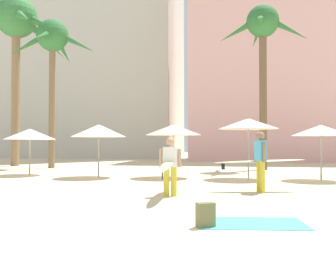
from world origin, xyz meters
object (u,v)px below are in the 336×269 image
palm_tree_center (16,26)px  beach_towel (252,223)px  person_mid_center (260,160)px  cafe_umbrella_0 (30,134)px  cafe_umbrella_5 (173,130)px  backpack (205,215)px  cafe_umbrella_2 (248,124)px  person_near_left (169,164)px  palm_tree_left (52,44)px  cafe_umbrella_4 (321,130)px  cafe_umbrella_7 (99,131)px  palm_tree_far_left (262,35)px

palm_tree_center → beach_towel: bearing=-47.9°
person_mid_center → cafe_umbrella_0: bearing=133.5°
cafe_umbrella_5 → beach_towel: (2.81, -9.00, -2.00)m
backpack → person_mid_center: bearing=-42.6°
cafe_umbrella_2 → backpack: 9.58m
cafe_umbrella_2 → person_near_left: bearing=-112.1°
cafe_umbrella_2 → person_mid_center: (0.18, -4.22, -1.29)m
palm_tree_center → person_near_left: bearing=-45.8°
palm_tree_left → person_near_left: (8.83, -10.95, -6.43)m
cafe_umbrella_4 → palm_tree_center: bearing=158.0°
cafe_umbrella_7 → person_mid_center: 7.60m
cafe_umbrella_0 → person_mid_center: (9.91, -4.54, -0.92)m
cafe_umbrella_5 → person_mid_center: cafe_umbrella_5 is taller
backpack → person_mid_center: person_mid_center is taller
palm_tree_far_left → person_near_left: bearing=-106.2°
person_mid_center → backpack: bearing=-125.9°
palm_tree_center → backpack: size_ratio=26.17×
cafe_umbrella_4 → cafe_umbrella_5: bearing=177.3°
cafe_umbrella_2 → backpack: size_ratio=5.84×
person_near_left → cafe_umbrella_0: bearing=43.6°
palm_tree_center → cafe_umbrella_0: size_ratio=4.73×
palm_tree_center → person_near_left: palm_tree_center is taller
palm_tree_far_left → backpack: (-2.11, -15.02, -7.23)m
palm_tree_far_left → cafe_umbrella_2: size_ratio=3.70×
cafe_umbrella_2 → beach_towel: 9.12m
backpack → person_near_left: person_near_left is taller
cafe_umbrella_2 → person_near_left: 6.27m
palm_tree_left → cafe_umbrella_0: 7.50m
beach_towel → cafe_umbrella_5: bearing=107.4°
palm_tree_far_left → beach_towel: size_ratio=4.92×
cafe_umbrella_4 → backpack: 10.11m
palm_tree_far_left → cafe_umbrella_5: bearing=-126.5°
cafe_umbrella_2 → cafe_umbrella_7: (-6.25, -0.28, -0.26)m
cafe_umbrella_0 → person_mid_center: size_ratio=0.82×
palm_tree_left → backpack: bearing=-55.4°
palm_tree_center → cafe_umbrella_5: (11.36, -6.68, -7.02)m
cafe_umbrella_5 → cafe_umbrella_2: bearing=-2.9°
cafe_umbrella_7 → beach_towel: size_ratio=1.28×
cafe_umbrella_0 → cafe_umbrella_4: (12.50, -0.44, 0.08)m
cafe_umbrella_2 → palm_tree_center: bearing=154.7°
cafe_umbrella_5 → cafe_umbrella_7: bearing=-172.1°
cafe_umbrella_4 → beach_towel: cafe_umbrella_4 is taller
palm_tree_left → cafe_umbrella_4: 15.85m
palm_tree_far_left → palm_tree_center: 15.60m
cafe_umbrella_5 → person_near_left: size_ratio=0.79×
palm_tree_left → cafe_umbrella_4: (13.90, -5.40, -5.37)m
palm_tree_far_left → cafe_umbrella_5: palm_tree_far_left is taller
cafe_umbrella_2 → backpack: cafe_umbrella_2 is taller
cafe_umbrella_7 → person_mid_center: (6.42, -3.94, -1.03)m
palm_tree_far_left → cafe_umbrella_4: 8.20m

